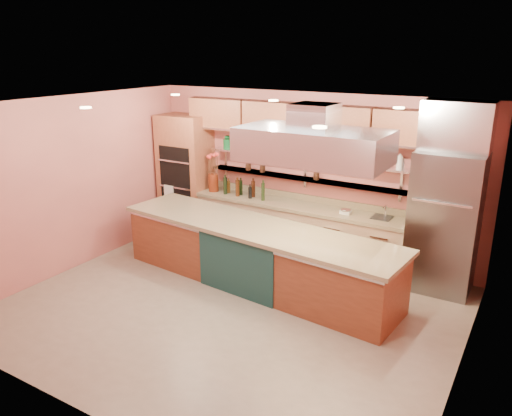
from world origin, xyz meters
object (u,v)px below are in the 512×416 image
Objects in this scene: island at (255,255)px; copper_kettle at (259,148)px; refrigerator at (444,223)px; kitchen_scale at (346,211)px; green_canister at (266,149)px; flower_vase at (213,183)px.

copper_kettle is (-0.81, 1.51, 1.32)m from island.
refrigerator reaches higher than copper_kettle.
kitchen_scale is 1.94m from copper_kettle.
copper_kettle reaches higher than island.
refrigerator is 3.22m from green_canister.
refrigerator is 0.47× the size of island.
green_canister reaches higher than copper_kettle.
copper_kettle is (-3.26, 0.23, 0.74)m from refrigerator.
island is 2.20m from flower_vase.
refrigerator is 3.36m from copper_kettle.
copper_kettle is at bearing 175.97° from refrigerator.
island is at bearing -152.47° from refrigerator.
refrigerator is 2.82m from island.
refrigerator is 4.13m from flower_vase.
copper_kettle is (-1.75, 0.22, 0.81)m from kitchen_scale.
refrigerator is at bearing 33.22° from island.
island is at bearing -37.53° from flower_vase.
flower_vase reaches higher than kitchen_scale.
flower_vase is 1.24m from green_canister.
refrigerator is at bearing -4.21° from green_canister.
island is (-2.45, -1.28, -0.58)m from refrigerator.
flower_vase is 1.95× the size of green_canister.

